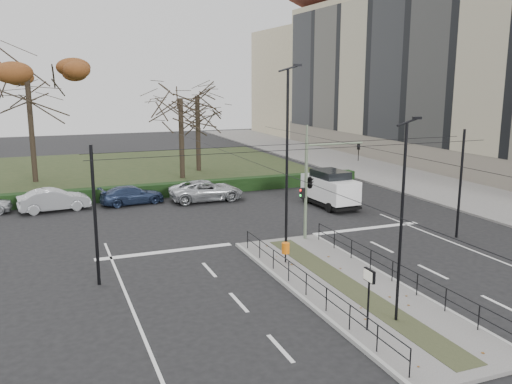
{
  "coord_description": "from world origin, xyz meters",
  "views": [
    {
      "loc": [
        -11.41,
        -20.79,
        8.57
      ],
      "look_at": [
        -0.52,
        6.69,
        2.44
      ],
      "focal_mm": 38.0,
      "sensor_mm": 36.0,
      "label": 1
    }
  ],
  "objects_px": {
    "bare_tree_center": "(197,102)",
    "streetlamp_median_near": "(402,221)",
    "traffic_light": "(311,180)",
    "info_panel": "(369,283)",
    "bare_tree_near": "(181,104)",
    "parked_car_second": "(54,200)",
    "rust_tree": "(27,78)",
    "parked_car_fourth": "(207,191)",
    "litter_bin": "(286,248)",
    "white_van": "(330,188)",
    "parked_car_third": "(132,195)",
    "streetlamp_median_far": "(287,158)"
  },
  "relations": [
    {
      "from": "parked_car_third",
      "to": "bare_tree_near",
      "type": "distance_m",
      "value": 11.7
    },
    {
      "from": "streetlamp_median_near",
      "to": "parked_car_fourth",
      "type": "bearing_deg",
      "value": 91.4
    },
    {
      "from": "rust_tree",
      "to": "traffic_light",
      "type": "bearing_deg",
      "value": -59.43
    },
    {
      "from": "parked_car_fourth",
      "to": "white_van",
      "type": "height_order",
      "value": "white_van"
    },
    {
      "from": "streetlamp_median_near",
      "to": "bare_tree_near",
      "type": "bearing_deg",
      "value": 90.03
    },
    {
      "from": "info_panel",
      "to": "streetlamp_median_near",
      "type": "height_order",
      "value": "streetlamp_median_near"
    },
    {
      "from": "white_van",
      "to": "bare_tree_near",
      "type": "relative_size",
      "value": 0.53
    },
    {
      "from": "rust_tree",
      "to": "bare_tree_near",
      "type": "xyz_separation_m",
      "value": [
        12.07,
        -2.81,
        -2.2
      ]
    },
    {
      "from": "parked_car_third",
      "to": "bare_tree_near",
      "type": "height_order",
      "value": "bare_tree_near"
    },
    {
      "from": "streetlamp_median_near",
      "to": "parked_car_fourth",
      "type": "xyz_separation_m",
      "value": [
        -0.54,
        21.99,
        -3.08
      ]
    },
    {
      "from": "info_panel",
      "to": "bare_tree_near",
      "type": "height_order",
      "value": "bare_tree_near"
    },
    {
      "from": "bare_tree_center",
      "to": "litter_bin",
      "type": "bearing_deg",
      "value": -97.19
    },
    {
      "from": "parked_car_fourth",
      "to": "traffic_light",
      "type": "bearing_deg",
      "value": -167.74
    },
    {
      "from": "bare_tree_center",
      "to": "parked_car_second",
      "type": "bearing_deg",
      "value": -138.27
    },
    {
      "from": "streetlamp_median_far",
      "to": "parked_car_fourth",
      "type": "xyz_separation_m",
      "value": [
        -0.44,
        12.8,
        -4.07
      ]
    },
    {
      "from": "streetlamp_median_near",
      "to": "bare_tree_near",
      "type": "distance_m",
      "value": 31.34
    },
    {
      "from": "litter_bin",
      "to": "bare_tree_near",
      "type": "distance_m",
      "value": 24.72
    },
    {
      "from": "parked_car_fourth",
      "to": "white_van",
      "type": "xyz_separation_m",
      "value": [
        7.37,
        -4.89,
        0.57
      ]
    },
    {
      "from": "white_van",
      "to": "traffic_light",
      "type": "bearing_deg",
      "value": -126.36
    },
    {
      "from": "traffic_light",
      "to": "white_van",
      "type": "distance_m",
      "value": 8.58
    },
    {
      "from": "traffic_light",
      "to": "info_panel",
      "type": "distance_m",
      "value": 11.25
    },
    {
      "from": "parked_car_second",
      "to": "info_panel",
      "type": "bearing_deg",
      "value": -164.09
    },
    {
      "from": "streetlamp_median_near",
      "to": "bare_tree_near",
      "type": "xyz_separation_m",
      "value": [
        -0.01,
        31.22,
        2.7
      ]
    },
    {
      "from": "litter_bin",
      "to": "rust_tree",
      "type": "xyz_separation_m",
      "value": [
        -11.03,
        26.84,
        7.9
      ]
    },
    {
      "from": "info_panel",
      "to": "bare_tree_near",
      "type": "relative_size",
      "value": 0.24
    },
    {
      "from": "parked_car_second",
      "to": "rust_tree",
      "type": "height_order",
      "value": "rust_tree"
    },
    {
      "from": "streetlamp_median_near",
      "to": "litter_bin",
      "type": "bearing_deg",
      "value": 98.35
    },
    {
      "from": "streetlamp_median_near",
      "to": "rust_tree",
      "type": "distance_m",
      "value": 36.44
    },
    {
      "from": "info_panel",
      "to": "parked_car_second",
      "type": "distance_m",
      "value": 24.86
    },
    {
      "from": "info_panel",
      "to": "bare_tree_near",
      "type": "xyz_separation_m",
      "value": [
        1.39,
        31.5,
        4.65
      ]
    },
    {
      "from": "white_van",
      "to": "bare_tree_near",
      "type": "height_order",
      "value": "bare_tree_near"
    },
    {
      "from": "parked_car_fourth",
      "to": "white_van",
      "type": "distance_m",
      "value": 8.86
    },
    {
      "from": "white_van",
      "to": "streetlamp_median_near",
      "type": "bearing_deg",
      "value": -111.79
    },
    {
      "from": "info_panel",
      "to": "rust_tree",
      "type": "bearing_deg",
      "value": 107.29
    },
    {
      "from": "white_van",
      "to": "litter_bin",
      "type": "bearing_deg",
      "value": -128.55
    },
    {
      "from": "parked_car_third",
      "to": "bare_tree_center",
      "type": "bearing_deg",
      "value": -41.64
    },
    {
      "from": "parked_car_third",
      "to": "traffic_light",
      "type": "bearing_deg",
      "value": -155.43
    },
    {
      "from": "parked_car_fourth",
      "to": "bare_tree_center",
      "type": "xyz_separation_m",
      "value": [
        2.93,
        12.53,
        5.86
      ]
    },
    {
      "from": "bare_tree_center",
      "to": "streetlamp_median_near",
      "type": "bearing_deg",
      "value": -93.96
    },
    {
      "from": "parked_car_third",
      "to": "rust_tree",
      "type": "bearing_deg",
      "value": 22.88
    },
    {
      "from": "traffic_light",
      "to": "info_panel",
      "type": "bearing_deg",
      "value": -107.18
    },
    {
      "from": "bare_tree_center",
      "to": "bare_tree_near",
      "type": "height_order",
      "value": "bare_tree_center"
    },
    {
      "from": "litter_bin",
      "to": "info_panel",
      "type": "bearing_deg",
      "value": -92.68
    },
    {
      "from": "traffic_light",
      "to": "streetlamp_median_near",
      "type": "bearing_deg",
      "value": -100.32
    },
    {
      "from": "bare_tree_center",
      "to": "white_van",
      "type": "bearing_deg",
      "value": -75.69
    },
    {
      "from": "white_van",
      "to": "rust_tree",
      "type": "bearing_deg",
      "value": 138.16
    },
    {
      "from": "litter_bin",
      "to": "rust_tree",
      "type": "bearing_deg",
      "value": 112.33
    },
    {
      "from": "info_panel",
      "to": "bare_tree_center",
      "type": "xyz_separation_m",
      "value": [
        3.8,
        34.79,
        4.73
      ]
    },
    {
      "from": "info_panel",
      "to": "rust_tree",
      "type": "distance_m",
      "value": 36.58
    },
    {
      "from": "bare_tree_center",
      "to": "traffic_light",
      "type": "bearing_deg",
      "value": -91.19
    }
  ]
}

